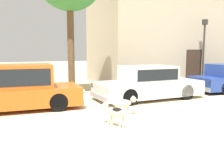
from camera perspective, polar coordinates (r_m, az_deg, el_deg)
name	(u,v)px	position (r m, az deg, el deg)	size (l,w,h in m)	color
ground_plane	(96,113)	(8.35, -3.66, -6.53)	(80.00, 80.00, 0.00)	#CCB78E
parked_sedan_nearest	(16,86)	(9.27, -21.04, -0.49)	(4.41, 1.99, 1.57)	#D15619
parked_sedan_second	(148,83)	(10.65, 8.27, 0.29)	(4.72, 1.99, 1.41)	silver
apartment_block	(193,11)	(18.74, 17.98, 15.66)	(13.65, 5.50, 9.53)	tan
stray_dog_spotted	(124,103)	(7.85, 2.87, -4.44)	(0.98, 0.30, 0.64)	beige
stray_dog_tan	(114,112)	(6.73, 0.48, -6.33)	(0.54, 0.95, 0.65)	beige
street_lamp	(204,44)	(14.73, 20.29, 8.54)	(0.22, 0.22, 3.72)	#2D2B28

